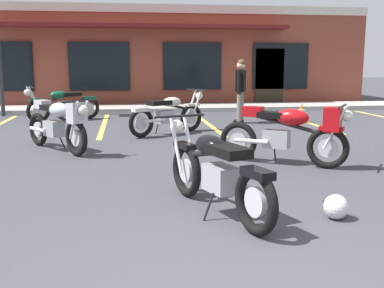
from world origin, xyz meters
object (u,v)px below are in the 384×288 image
Objects in this scene: motorcycle_black_cruiser at (289,132)px; traffic_cone at (302,113)px; motorcycle_silver_naked at (63,104)px; person_by_back_row at (241,87)px; motorcycle_foreground_classic at (216,171)px; motorcycle_blue_standard at (59,123)px; motorcycle_red_sportbike at (168,114)px; helmet_on_pavement at (336,207)px.

motorcycle_black_cruiser reaches higher than traffic_cone.
person_by_back_row reaches higher than motorcycle_silver_naked.
motorcycle_foreground_classic is 4.39m from motorcycle_blue_standard.
motorcycle_red_sportbike is 2.70m from person_by_back_row.
person_by_back_row is at bearing 38.61° from motorcycle_red_sportbike.
motorcycle_red_sportbike is 6.13m from helmet_on_pavement.
motorcycle_foreground_classic is 7.82× the size of helmet_on_pavement.
motorcycle_blue_standard is 6.78m from traffic_cone.
traffic_cone is (6.38, -1.24, -0.20)m from motorcycle_silver_naked.
person_by_back_row is at bearing 74.09° from motorcycle_foreground_classic.
traffic_cone reaches higher than helmet_on_pavement.
person_by_back_row is at bearing 176.87° from traffic_cone.
traffic_cone is at bearing 62.46° from motorcycle_foreground_classic.
traffic_cone is (3.75, 7.19, -0.20)m from motorcycle_foreground_classic.
helmet_on_pavement is at bearing -51.69° from motorcycle_blue_standard.
motorcycle_red_sportbike is at bearing 101.20° from helmet_on_pavement.
traffic_cone is (5.89, 3.35, -0.27)m from motorcycle_blue_standard.
motorcycle_foreground_classic and motorcycle_black_cruiser have the same top height.
motorcycle_blue_standard is at bearing 155.91° from motorcycle_black_cruiser.
motorcycle_silver_naked is 4.87m from person_by_back_row.
motorcycle_blue_standard is at bearing 128.31° from helmet_on_pavement.
motorcycle_red_sportbike and motorcycle_black_cruiser have the same top height.
motorcycle_black_cruiser is 5.15m from person_by_back_row.
motorcycle_black_cruiser is at bearing 53.91° from motorcycle_foreground_classic.
motorcycle_foreground_classic is 1.06× the size of motorcycle_silver_naked.
person_by_back_row reaches higher than motorcycle_black_cruiser.
traffic_cone is at bearing 66.66° from motorcycle_black_cruiser.
motorcycle_red_sportbike is at bearing -141.39° from person_by_back_row.
person_by_back_row is (0.49, 5.11, 0.42)m from motorcycle_black_cruiser.
motorcycle_foreground_classic is 8.83m from motorcycle_silver_naked.
motorcycle_red_sportbike and motorcycle_blue_standard have the same top height.
person_by_back_row reaches higher than motorcycle_foreground_classic.
person_by_back_row is 7.75m from helmet_on_pavement.
helmet_on_pavement is (1.19, -0.38, -0.33)m from motorcycle_foreground_classic.
motorcycle_silver_naked is 3.62× the size of traffic_cone.
motorcycle_silver_naked is at bearing 123.99° from motorcycle_black_cruiser.
traffic_cone is at bearing -10.99° from motorcycle_silver_naked.
motorcycle_black_cruiser is at bearing -56.01° from motorcycle_silver_naked.
motorcycle_black_cruiser is 5.47m from traffic_cone.
person_by_back_row is at bearing -13.71° from motorcycle_silver_naked.
motorcycle_silver_naked reaches higher than helmet_on_pavement.
motorcycle_red_sportbike is 1.01× the size of motorcycle_blue_standard.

